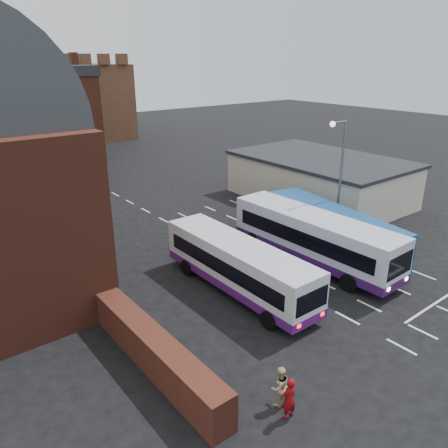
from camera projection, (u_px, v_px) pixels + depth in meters
ground at (335, 312)px, 24.23m from camera, size 180.00×180.00×0.00m
forecourt_wall at (156, 353)px, 19.47m from camera, size 1.20×10.00×1.80m
cream_building at (319, 178)px, 42.37m from camera, size 10.40×16.40×4.25m
brick_terrace at (0, 125)px, 52.45m from camera, size 22.00×10.00×11.00m
castle_keep at (47, 102)px, 73.85m from camera, size 22.00×22.00×12.00m
bus_white_outbound at (238, 263)px, 25.77m from camera, size 2.89×11.36×3.10m
bus_white_inbound at (314, 235)px, 29.35m from camera, size 3.38×12.57×3.41m
bus_blue at (332, 228)px, 30.88m from camera, size 4.43×12.05×3.21m
bus_red_double at (76, 164)px, 48.51m from camera, size 3.41×9.90×3.88m
street_lamp at (339, 169)px, 32.06m from camera, size 1.85×0.40×9.08m
pedestrian_red at (289, 399)px, 16.84m from camera, size 0.69×0.48×1.84m
pedestrian_beige at (280, 386)px, 17.51m from camera, size 0.94×0.78×1.77m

